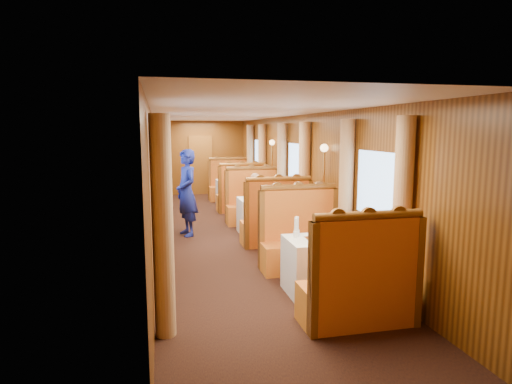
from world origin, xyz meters
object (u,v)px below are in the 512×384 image
object	(u,v)px
teapot_right	(327,236)
passenger	(255,193)
teapot_left	(318,236)
rose_vase_mid	(264,190)
banquette_near_aft	(301,243)
banquette_mid_aft	(253,205)
banquette_near_fwd	(359,289)
table_near	(325,265)
table_far	(235,193)
fruit_plate	(351,238)
banquette_far_fwd	(242,196)
tea_tray	(318,239)
steward	(187,193)
rose_vase_far	(234,174)
teapot_back	(319,234)
table_mid	(263,216)
banquette_mid_fwd	(276,223)
banquette_far_aft	(229,187)

from	to	relation	value
teapot_right	passenger	size ratio (longest dim) A/B	0.22
teapot_left	rose_vase_mid	distance (m)	3.63
banquette_near_aft	banquette_mid_aft	world-z (taller)	same
banquette_near_fwd	teapot_left	bearing A→B (deg)	99.85
table_near	table_far	bearing A→B (deg)	90.00
passenger	teapot_left	bearing A→B (deg)	-92.01
fruit_plate	banquette_far_fwd	bearing A→B (deg)	92.92
tea_tray	rose_vase_mid	xyz separation A→B (m)	(0.12, 3.53, 0.17)
table_far	fruit_plate	size ratio (longest dim) A/B	4.40
table_far	steward	xyz separation A→B (m)	(-1.61, -3.36, 0.53)
rose_vase_far	banquette_mid_aft	bearing A→B (deg)	-89.25
banquette_near_aft	steward	size ratio (longest dim) A/B	0.74
banquette_far_fwd	rose_vase_far	bearing A→B (deg)	91.85
banquette_mid_aft	teapot_right	world-z (taller)	banquette_mid_aft
banquette_near_aft	banquette_far_fwd	world-z (taller)	same
banquette_mid_aft	teapot_back	bearing A→B (deg)	-90.94
banquette_near_fwd	passenger	distance (m)	5.32
banquette_near_aft	fruit_plate	world-z (taller)	banquette_near_aft
table_mid	banquette_far_fwd	bearing A→B (deg)	90.00
table_near	banquette_mid_fwd	world-z (taller)	banquette_mid_fwd
tea_tray	fruit_plate	bearing A→B (deg)	-12.72
table_near	banquette_mid_fwd	bearing A→B (deg)	90.00
table_near	fruit_plate	size ratio (longest dim) A/B	4.40
banquette_near_fwd	teapot_left	distance (m)	0.99
banquette_far_fwd	teapot_left	distance (m)	6.12
banquette_mid_fwd	steward	distance (m)	2.03
banquette_mid_aft	rose_vase_mid	world-z (taller)	banquette_mid_aft
banquette_mid_fwd	teapot_right	xyz separation A→B (m)	(-0.04, -2.62, 0.39)
rose_vase_far	table_near	bearing A→B (deg)	-89.74
table_mid	steward	distance (m)	1.70
table_near	banquette_mid_fwd	size ratio (longest dim) A/B	0.78
banquette_near_aft	rose_vase_far	distance (m)	6.00
passenger	steward	bearing A→B (deg)	-157.84
rose_vase_far	teapot_right	bearing A→B (deg)	-90.08
banquette_mid_aft	fruit_plate	world-z (taller)	banquette_mid_aft
banquette_far_fwd	banquette_far_aft	bearing A→B (deg)	90.00
banquette_near_aft	banquette_far_fwd	distance (m)	4.97
tea_tray	teapot_right	world-z (taller)	teapot_right
table_near	passenger	world-z (taller)	passenger
banquette_near_fwd	steward	bearing A→B (deg)	109.04
table_mid	rose_vase_far	size ratio (longest dim) A/B	2.92
banquette_mid_fwd	banquette_mid_aft	distance (m)	2.03
banquette_mid_aft	passenger	distance (m)	0.39
table_mid	banquette_near_aft	bearing A→B (deg)	-90.00
table_far	banquette_far_fwd	size ratio (longest dim) A/B	0.78
table_near	banquette_far_aft	distance (m)	8.01
banquette_far_aft	steward	world-z (taller)	steward
banquette_mid_fwd	banquette_near_fwd	bearing A→B (deg)	-90.00
fruit_plate	banquette_mid_fwd	bearing A→B (deg)	96.80
banquette_far_aft	banquette_mid_fwd	bearing A→B (deg)	-90.00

